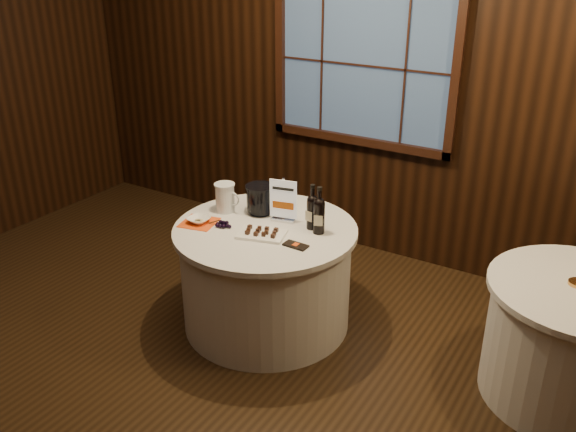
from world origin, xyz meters
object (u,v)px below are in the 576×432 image
Objects in this scene: sign_stand at (283,206)px; chocolate_plate at (262,233)px; port_bottle_right at (319,213)px; grape_bunch at (223,224)px; side_table at (572,342)px; cracker_bowl at (199,220)px; ice_bucket at (260,199)px; chocolate_box at (296,245)px; main_table at (266,276)px; port_bottle_left at (312,210)px; glass_pitcher at (225,197)px.

chocolate_plate is at bearing -102.43° from sign_stand.
grape_bunch is (-0.60, -0.27, -0.12)m from port_bottle_right.
side_table is 7.10× the size of cracker_bowl.
ice_bucket reaches higher than chocolate_box.
port_bottle_right is at bearing 20.99° from cracker_bowl.
sign_stand is at bearing 46.73° from grape_bunch.
main_table is at bearing 30.81° from grape_bunch.
sign_stand is 0.99× the size of port_bottle_left.
ice_bucket is (-0.17, 0.19, 0.50)m from main_table.
grape_bunch is (-0.53, -0.31, -0.12)m from port_bottle_left.
chocolate_plate is (0.05, -0.11, 0.40)m from main_table.
port_bottle_right is 0.41m from chocolate_plate.
side_table is 5.03× the size of glass_pitcher.
sign_stand is at bearing 90.62° from chocolate_plate.
port_bottle_right reaches higher than sign_stand.
sign_stand reaches higher than side_table.
grape_bunch is 0.19m from cracker_bowl.
glass_pitcher is at bearing 168.56° from main_table.
chocolate_box is (-1.68, -0.43, 0.39)m from side_table.
side_table is 2.22m from ice_bucket.
sign_stand is 1.97× the size of chocolate_box.
sign_stand is 1.71× the size of grape_bunch.
sign_stand is 0.31m from port_bottle_right.
sign_stand is at bearing 149.42° from port_bottle_right.
chocolate_box is (0.32, -0.13, 0.39)m from main_table.
glass_pitcher is (-0.45, 0.20, 0.09)m from chocolate_plate.
chocolate_plate is (-1.95, -0.41, 0.40)m from side_table.
glass_pitcher is at bearing -174.79° from side_table.
sign_stand is (0.04, 0.16, 0.49)m from main_table.
chocolate_box reaches higher than main_table.
ice_bucket is 1.33× the size of chocolate_box.
port_bottle_right reaches higher than cracker_bowl.
main_table is at bearing 22.26° from cracker_bowl.
ice_bucket and glass_pitcher have the same top height.
main_table is 5.96× the size of glass_pitcher.
side_table is at bearing 3.02° from ice_bucket.
side_table is 5.79× the size of grape_bunch.
glass_pitcher reaches higher than chocolate_plate.
main_table is 3.98× the size of port_bottle_left.
sign_stand is at bearing -5.70° from ice_bucket.
side_table is at bearing 2.71° from glass_pitcher.
sign_stand reaches higher than chocolate_box.
ice_bucket is at bearing -173.99° from port_bottle_left.
side_table is 3.25× the size of port_bottle_right.
port_bottle_left is at bearing -175.38° from side_table.
chocolate_plate is 0.28m from chocolate_box.
ice_bucket is at bearing 148.73° from chocolate_box.
cracker_bowl reaches higher than main_table.
grape_bunch reaches higher than cracker_bowl.
cracker_bowl is (-2.44, -0.48, 0.40)m from side_table.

